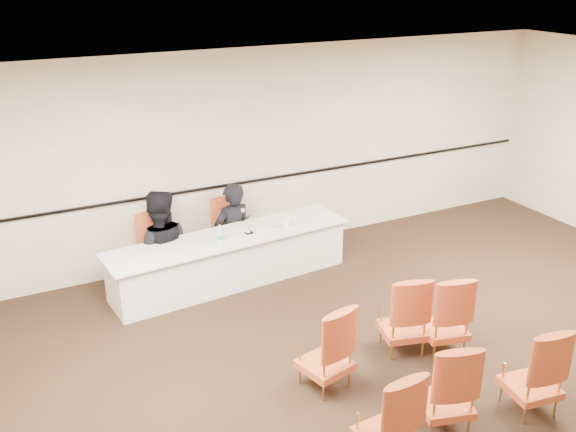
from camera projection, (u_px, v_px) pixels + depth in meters
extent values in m
plane|color=black|center=(420.00, 396.00, 6.48)|extent=(10.00, 10.00, 0.00)
plane|color=silver|center=(447.00, 101.00, 5.36)|extent=(10.00, 10.00, 0.00)
cube|color=beige|center=(255.00, 153.00, 9.23)|extent=(10.00, 0.04, 3.00)
cube|color=black|center=(257.00, 180.00, 9.35)|extent=(9.80, 0.04, 0.03)
imported|color=black|center=(233.00, 238.00, 9.19)|extent=(0.66, 0.49, 1.64)
imported|color=black|center=(160.00, 255.00, 8.65)|extent=(1.03, 0.88, 1.83)
cube|color=white|center=(255.00, 233.00, 8.61)|extent=(0.32, 0.24, 0.00)
cylinder|color=silver|center=(248.00, 230.00, 8.58)|extent=(0.08, 0.08, 0.10)
cylinder|color=white|center=(286.00, 223.00, 8.77)|extent=(0.12, 0.12, 0.14)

